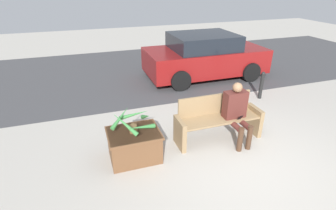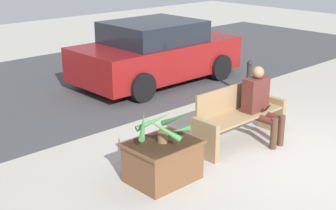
# 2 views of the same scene
# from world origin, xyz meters

# --- Properties ---
(ground_plane) EXTENTS (30.00, 30.00, 0.00)m
(ground_plane) POSITION_xyz_m (0.00, 0.00, 0.00)
(ground_plane) COLOR #ADA89E
(road_surface) EXTENTS (20.00, 6.00, 0.01)m
(road_surface) POSITION_xyz_m (0.00, 5.82, 0.00)
(road_surface) COLOR #424244
(road_surface) RESTS_ON ground_plane
(bench) EXTENTS (1.76, 0.50, 0.90)m
(bench) POSITION_xyz_m (-0.11, 0.98, 0.44)
(bench) COLOR #8C704C
(bench) RESTS_ON ground_plane
(person_seated) EXTENTS (0.44, 0.62, 1.22)m
(person_seated) POSITION_xyz_m (0.18, 0.80, 0.68)
(person_seated) COLOR #51231E
(person_seated) RESTS_ON ground_plane
(planter_box) EXTENTS (0.93, 0.73, 0.55)m
(planter_box) POSITION_xyz_m (-1.86, 0.85, 0.29)
(planter_box) COLOR brown
(planter_box) RESTS_ON ground_plane
(potted_plant) EXTENTS (0.77, 0.78, 0.46)m
(potted_plant) POSITION_xyz_m (-1.85, 0.86, 0.77)
(potted_plant) COLOR brown
(potted_plant) RESTS_ON planter_box
(parked_car) EXTENTS (3.85, 1.98, 1.41)m
(parked_car) POSITION_xyz_m (1.27, 4.49, 0.70)
(parked_car) COLOR maroon
(parked_car) RESTS_ON ground_plane
(bollard_post) EXTENTS (0.11, 0.11, 0.76)m
(bollard_post) POSITION_xyz_m (1.96, 2.37, 0.40)
(bollard_post) COLOR black
(bollard_post) RESTS_ON ground_plane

